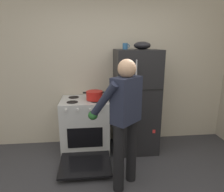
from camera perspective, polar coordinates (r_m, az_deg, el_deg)
kitchen_wall_back at (r=3.58m, az=-1.13°, el=7.98°), size 6.00×0.10×2.70m
refrigerator at (r=3.38m, az=6.63°, el=-1.43°), size 0.68×0.72×1.67m
stove_range at (r=3.42m, az=-7.49°, el=-8.39°), size 0.76×1.21×0.90m
person_cook at (r=2.41m, az=3.33°, el=-5.09°), size 0.65×0.68×1.60m
red_pot at (r=3.21m, az=-4.96°, el=0.17°), size 0.36×0.26×0.14m
coffee_mug at (r=3.26m, az=3.76°, el=13.83°), size 0.11×0.08×0.10m
mixing_bowl at (r=3.26m, az=8.51°, el=13.91°), size 0.26×0.26×0.12m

